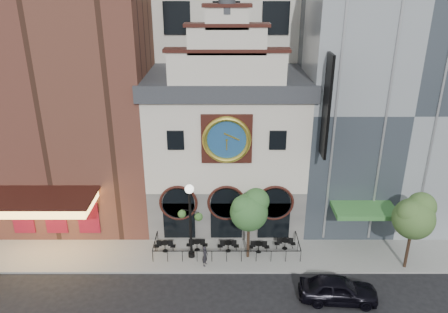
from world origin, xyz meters
name	(u,v)px	position (x,y,z in m)	size (l,w,h in m)	color
ground	(227,274)	(0.00, 0.00, 0.00)	(120.00, 120.00, 0.00)	black
sidewalk	(227,252)	(0.00, 2.50, 0.07)	(44.00, 5.00, 0.15)	gray
clock_building	(226,144)	(0.00, 7.82, 6.69)	(12.60, 8.78, 18.65)	#605E5B
theater_building	(63,65)	(-13.00, 9.96, 12.60)	(14.00, 15.60, 25.00)	brown
retail_building	(385,95)	(12.99, 9.99, 10.14)	(14.00, 14.40, 20.00)	gray
cafe_railing	(227,246)	(0.00, 2.50, 0.60)	(10.60, 2.60, 0.90)	black
bistro_0	(165,246)	(-4.58, 2.48, 0.61)	(1.58, 0.68, 0.90)	black
bistro_1	(197,245)	(-2.20, 2.62, 0.61)	(1.58, 0.68, 0.90)	black
bistro_2	(228,246)	(0.13, 2.48, 0.61)	(1.58, 0.68, 0.90)	black
bistro_3	(259,247)	(2.38, 2.37, 0.61)	(1.58, 0.68, 0.90)	black
bistro_4	(285,243)	(4.38, 2.80, 0.61)	(1.58, 0.68, 0.90)	black
car_right	(338,289)	(7.04, -2.65, 0.84)	(1.98, 4.92, 1.68)	black
pedestrian	(205,256)	(-1.52, 0.80, 0.92)	(0.56, 0.37, 1.54)	black
lamppost	(190,213)	(-2.57, 1.82, 3.76)	(1.80, 1.01, 5.84)	black
tree_left	(250,209)	(1.60, 1.85, 4.07)	(2.78, 2.68, 5.35)	#382619
tree_right	(415,215)	(12.63, 0.66, 4.28)	(2.92, 2.81, 5.63)	#382619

